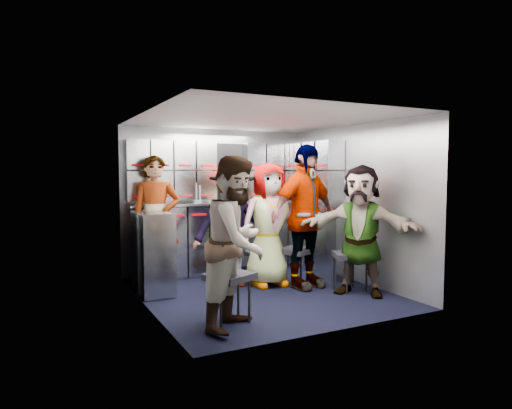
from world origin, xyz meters
name	(u,v)px	position (x,y,z in m)	size (l,w,h in m)	color
floor	(262,292)	(0.00, 0.00, 0.00)	(3.00, 3.00, 0.00)	black
wall_back	(216,200)	(0.00, 1.50, 1.05)	(2.80, 0.04, 2.10)	#91979F
wall_left	(146,211)	(-1.40, 0.00, 1.05)	(0.04, 3.00, 2.10)	#91979F
wall_right	(354,203)	(1.40, 0.00, 1.05)	(0.04, 3.00, 2.10)	#91979F
ceiling	(262,119)	(0.00, 0.00, 2.10)	(2.80, 3.00, 0.02)	silver
cart_bank_back	(221,239)	(0.00, 1.29, 0.49)	(2.68, 0.38, 0.99)	gray
cart_bank_left	(153,253)	(-1.19, 0.56, 0.49)	(0.38, 0.76, 0.99)	gray
counter	(221,203)	(0.00, 1.29, 1.01)	(2.68, 0.42, 0.03)	#B6B9BE
locker_bank_back	(219,171)	(0.00, 1.35, 1.49)	(2.68, 0.28, 0.82)	gray
locker_bank_right	(316,171)	(1.25, 0.70, 1.49)	(0.28, 1.00, 0.82)	gray
right_cabinet	(319,239)	(1.25, 0.60, 0.50)	(0.28, 1.20, 1.00)	gray
coffee_niche	(229,172)	(0.18, 1.41, 1.47)	(0.46, 0.16, 0.84)	black
red_latch_strip	(226,213)	(0.00, 1.09, 0.88)	(2.60, 0.02, 0.03)	#9B060C
jump_seat_near_left	(230,279)	(-0.78, -0.81, 0.42)	(0.53, 0.52, 0.48)	black
jump_seat_mid_left	(227,256)	(-0.19, 0.63, 0.36)	(0.45, 0.44, 0.41)	black
jump_seat_center	(262,255)	(0.24, 0.46, 0.36)	(0.39, 0.38, 0.41)	black
jump_seat_mid_right	(297,252)	(0.60, 0.16, 0.42)	(0.52, 0.51, 0.48)	black
jump_seat_near_right	(350,257)	(1.02, -0.42, 0.42)	(0.52, 0.51, 0.48)	black
attendant_standing	(156,221)	(-1.05, 0.95, 0.84)	(0.61, 0.40, 1.68)	black
attendant_arc_a	(237,242)	(-0.78, -0.99, 0.81)	(0.79, 0.61, 1.62)	black
attendant_arc_b	(233,225)	(-0.19, 0.45, 0.79)	(1.02, 0.59, 1.58)	black
attendant_arc_c	(268,225)	(0.24, 0.28, 0.79)	(0.77, 0.50, 1.58)	black
attendant_arc_d	(304,216)	(0.60, -0.02, 0.91)	(1.07, 0.44, 1.82)	black
attendant_arc_e	(360,230)	(1.02, -0.60, 0.78)	(1.45, 0.46, 1.56)	black
bottle_left	(196,194)	(-0.40, 1.24, 1.17)	(0.07, 0.07, 0.27)	white
bottle_mid	(199,194)	(-0.35, 1.24, 1.16)	(0.07, 0.07, 0.25)	white
bottle_right	(256,192)	(0.55, 1.24, 1.16)	(0.07, 0.07, 0.26)	white
cup_left	(159,201)	(-0.93, 1.23, 1.08)	(0.09, 0.09, 0.11)	tan
cup_right	(296,197)	(1.25, 1.23, 1.08)	(0.07, 0.07, 0.10)	tan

